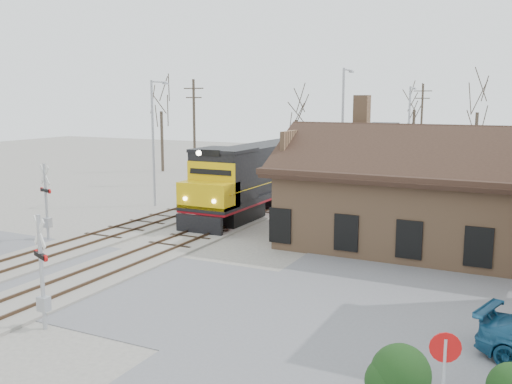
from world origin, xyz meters
TOP-DOWN VIEW (x-y plane):
  - ground at (0.00, 0.00)m, footprint 140.00×140.00m
  - road at (0.00, 0.00)m, footprint 60.00×9.00m
  - track_main at (0.00, 15.00)m, footprint 3.40×90.00m
  - track_siding at (-4.50, 15.00)m, footprint 3.40×90.00m
  - depot at (11.99, 12.00)m, footprint 15.20×9.31m
  - locomotive_lead at (0.00, 19.04)m, footprint 3.22×21.55m
  - locomotive_trailing at (0.00, 40.87)m, footprint 3.22×21.55m
  - crossbuck_near at (2.50, -4.82)m, footprint 1.06×0.53m
  - crossbuck_far at (-6.93, 4.34)m, footprint 1.17×0.46m
  - do_not_enter_sign at (15.47, -5.08)m, footprint 0.71×0.26m
  - hedge_a at (14.06, -4.39)m, footprint 1.22×1.22m
  - hedge_b at (14.32, -4.21)m, footprint 1.56×1.56m
  - streetlight_a at (-7.69, 15.31)m, footprint 0.25×2.04m
  - streetlight_b at (4.86, 19.92)m, footprint 0.25×2.04m
  - streetlight_c at (6.78, 32.53)m, footprint 0.25×2.04m
  - utility_pole_a at (-10.61, 25.16)m, footprint 2.00×0.24m
  - utility_pole_b at (5.02, 47.72)m, footprint 2.00×0.24m
  - tree_a at (-18.86, 31.69)m, footprint 4.24×4.24m
  - tree_b at (-7.21, 40.59)m, footprint 3.56×3.56m
  - tree_c at (4.00, 48.65)m, footprint 4.29×4.29m
  - tree_d at (11.44, 41.32)m, footprint 4.25×4.25m

SIDE VIEW (x-z plane):
  - ground at x=0.00m, z-range 0.00..0.00m
  - road at x=0.00m, z-range 0.00..0.03m
  - track_main at x=0.00m, z-range -0.05..0.19m
  - track_siding at x=-4.50m, z-range -0.05..0.19m
  - hedge_a at x=14.06m, z-range 0.00..1.22m
  - hedge_b at x=14.32m, z-range 0.00..1.56m
  - do_not_enter_sign at x=15.47m, z-range 0.46..2.92m
  - crossbuck_near at x=2.50m, z-range -0.11..3.85m
  - crossbuck_far at x=-6.93m, z-range -0.14..4.09m
  - depot at x=11.99m, z-range -1.54..6.36m
  - locomotive_trailing at x=0.00m, z-range 0.25..4.78m
  - locomotive_lead at x=0.00m, z-range 0.12..4.91m
  - utility_pole_b at x=5.02m, z-range 0.22..9.53m
  - streetlight_c at x=6.78m, z-range 0.53..9.27m
  - utility_pole_a at x=-10.61m, z-range 0.22..9.60m
  - streetlight_a at x=-7.69m, z-range 0.54..9.52m
  - streetlight_b at x=4.86m, z-range 0.54..10.30m
  - tree_b at x=-7.21m, z-range 1.84..10.57m
  - tree_a at x=-18.86m, z-range 2.20..12.59m
  - tree_d at x=11.44m, z-range 2.20..12.61m
  - tree_c at x=4.00m, z-range 2.23..12.73m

